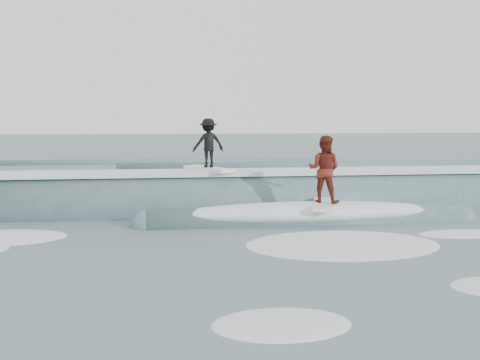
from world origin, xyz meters
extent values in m
plane|color=#3B5256|center=(0.00, 0.00, 0.00)|extent=(160.00, 160.00, 0.00)
cylinder|color=#38595E|center=(0.00, 4.46, 0.00)|extent=(21.40, 2.31, 2.31)
cylinder|color=#38595E|center=(1.80, 2.26, 0.00)|extent=(9.00, 0.94, 0.94)
sphere|color=#38595E|center=(-2.70, 2.26, 0.00)|extent=(0.94, 0.94, 0.94)
sphere|color=#38595E|center=(6.30, 2.26, 0.00)|extent=(0.94, 0.94, 0.94)
cube|color=white|center=(0.00, 4.46, 1.23)|extent=(18.00, 1.30, 0.14)
ellipsoid|color=white|center=(1.80, 2.26, 0.30)|extent=(7.60, 1.30, 0.60)
cube|color=white|center=(-0.88, 4.46, 1.35)|extent=(1.55, 1.98, 0.10)
imported|color=black|center=(-0.88, 4.46, 2.16)|extent=(1.09, 0.78, 1.53)
cube|color=white|center=(2.23, 2.26, 0.52)|extent=(1.10, 2.07, 0.10)
imported|color=#571A10|center=(2.23, 2.26, 1.51)|extent=(1.15, 1.07, 1.89)
ellipsoid|color=white|center=(1.97, -0.32, 0.00)|extent=(4.08, 2.78, 0.10)
ellipsoid|color=white|center=(-0.38, -4.92, 0.00)|extent=(2.43, 1.65, 0.10)
ellipsoid|color=white|center=(5.39, 0.40, 0.00)|extent=(1.99, 1.36, 0.10)
cylinder|color=#38595E|center=(-8.85, 14.00, 0.00)|extent=(22.00, 0.70, 0.70)
cylinder|color=#38595E|center=(5.80, 18.00, 0.00)|extent=(22.00, 0.80, 0.80)
cylinder|color=#38595E|center=(-3.89, 22.00, 0.00)|extent=(22.00, 0.60, 0.60)
camera|label=1|loc=(-1.84, -12.21, 2.99)|focal=40.00mm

